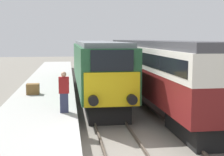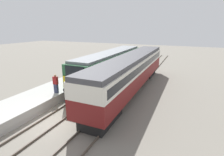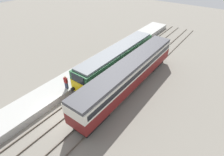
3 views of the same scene
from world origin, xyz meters
name	(u,v)px [view 3 (image 3 of 3)]	position (x,y,z in m)	size (l,w,h in m)	color
ground_plane	(59,116)	(0.00, 0.00, 0.00)	(120.00, 120.00, 0.00)	slate
platform_left	(88,70)	(-3.30, 8.00, 0.42)	(3.50, 50.00, 0.84)	#A8A8A3
rails_near_track	(91,91)	(0.00, 5.00, 0.07)	(1.51, 60.00, 0.14)	#4C4238
rails_far_track	(112,103)	(3.40, 5.00, 0.07)	(1.50, 60.00, 0.14)	#4C4238
locomotive	(118,59)	(0.00, 10.86, 2.15)	(2.70, 15.74, 3.80)	black
passenger_carriage	(130,73)	(3.40, 8.62, 2.36)	(2.75, 18.66, 3.88)	black
person_on_platform	(66,82)	(-2.09, 3.11, 1.73)	(0.44, 0.26, 1.76)	#2D334C
luggage_crate	(83,65)	(-3.91, 7.82, 1.14)	(0.70, 0.56, 0.60)	brown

